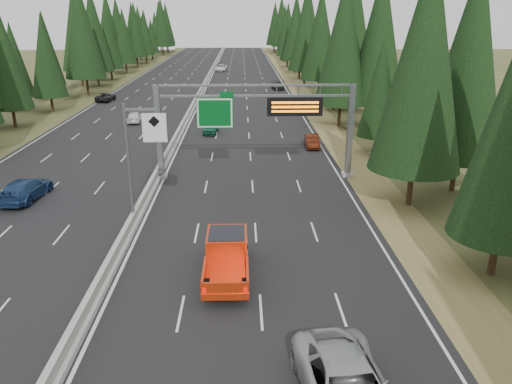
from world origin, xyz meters
TOP-DOWN VIEW (x-y plane):
  - road at (0.00, 80.00)m, footprint 32.00×260.00m
  - shoulder_right at (17.80, 80.00)m, footprint 3.60×260.00m
  - shoulder_left at (-17.80, 80.00)m, footprint 3.60×260.00m
  - median_barrier at (0.00, 80.00)m, footprint 0.70×260.00m
  - sign_gantry at (8.92, 34.88)m, footprint 16.75×0.98m
  - hov_sign_pole at (0.58, 24.97)m, footprint 2.80×0.50m
  - tree_row_right at (21.92, 75.73)m, footprint 11.82×245.96m
  - tree_row_left at (-21.89, 80.03)m, footprint 11.80×243.45m
  - red_pickup at (6.32, 18.43)m, footprint 2.26×6.32m
  - car_ahead_green at (3.57, 51.75)m, footprint 1.81×4.02m
  - car_ahead_dkred at (14.50, 45.00)m, footprint 1.53×3.97m
  - car_ahead_dkgrey at (13.85, 87.38)m, footprint 2.34×4.83m
  - car_ahead_white at (2.24, 119.64)m, footprint 3.11×5.77m
  - car_ahead_far at (1.68, 125.26)m, footprint 1.81×4.14m
  - car_onc_blue at (-9.01, 30.02)m, footprint 2.71×5.66m
  - car_onc_white at (-6.54, 58.22)m, footprint 2.07×4.29m
  - car_onc_far at (-14.50, 75.06)m, footprint 2.62×4.89m

SIDE VIEW (x-z plane):
  - shoulder_right at x=17.80m, z-range 0.00..0.06m
  - shoulder_left at x=-17.80m, z-range 0.00..0.06m
  - road at x=0.00m, z-range 0.00..0.08m
  - median_barrier at x=0.00m, z-range -0.01..0.84m
  - car_ahead_dkred at x=14.50m, z-range 0.08..1.37m
  - car_onc_far at x=-14.50m, z-range 0.08..1.39m
  - car_ahead_green at x=3.57m, z-range 0.08..1.42m
  - car_ahead_dkgrey at x=13.85m, z-range 0.08..1.43m
  - car_ahead_far at x=1.68m, z-range 0.08..1.47m
  - car_onc_white at x=-6.54m, z-range 0.08..1.49m
  - car_ahead_white at x=2.24m, z-range 0.08..1.62m
  - car_onc_blue at x=-9.01m, z-range 0.08..1.67m
  - red_pickup at x=6.32m, z-range 0.19..2.25m
  - hov_sign_pole at x=0.58m, z-range 0.72..8.72m
  - sign_gantry at x=8.92m, z-range 1.37..9.17m
  - tree_row_left at x=-21.89m, z-range 0.01..18.87m
  - tree_row_right at x=21.92m, z-range 0.15..19.15m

